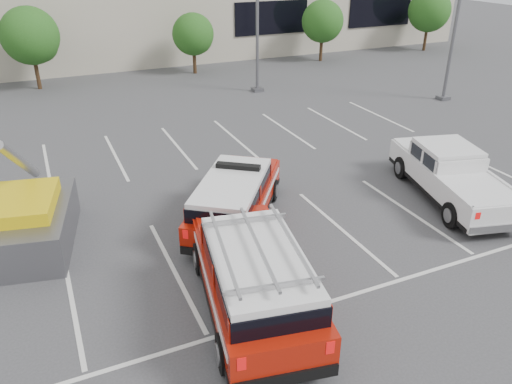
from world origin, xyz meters
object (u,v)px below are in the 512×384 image
(tree_mid_right, at_px, (194,36))
(tree_right, at_px, (323,23))
(tree_mid_left, at_px, (32,38))
(white_pickup, at_px, (450,179))
(light_pole_mid, at_px, (257,0))
(light_pole_right, at_px, (459,4))
(fire_chief_suv, at_px, (235,201))
(ladder_suv, at_px, (254,281))
(utility_rig, at_px, (22,225))
(tree_far_right, at_px, (430,12))

(tree_mid_right, height_order, tree_right, tree_right)
(tree_mid_left, relative_size, white_pickup, 0.79)
(light_pole_mid, bearing_deg, white_pickup, -88.85)
(tree_mid_left, relative_size, light_pole_right, 0.47)
(fire_chief_suv, distance_m, ladder_suv, 4.36)
(tree_mid_right, bearing_deg, utility_rig, -121.01)
(light_pole_right, height_order, ladder_suv, light_pole_right)
(fire_chief_suv, height_order, ladder_suv, ladder_suv)
(fire_chief_suv, bearing_deg, utility_rig, -154.82)
(light_pole_mid, relative_size, fire_chief_suv, 1.91)
(fire_chief_suv, bearing_deg, light_pole_mid, 99.40)
(light_pole_right, bearing_deg, white_pickup, -132.11)
(tree_far_right, relative_size, white_pickup, 0.79)
(tree_right, bearing_deg, tree_mid_left, 180.00)
(tree_mid_right, bearing_deg, light_pole_mid, -72.48)
(light_pole_right, bearing_deg, tree_mid_left, 150.05)
(tree_mid_right, height_order, light_pole_mid, light_pole_mid)
(tree_mid_left, height_order, tree_right, tree_mid_left)
(tree_right, height_order, light_pole_right, light_pole_right)
(tree_right, height_order, white_pickup, tree_right)
(light_pole_mid, height_order, utility_rig, light_pole_mid)
(tree_mid_right, height_order, light_pole_right, light_pole_right)
(tree_far_right, relative_size, fire_chief_suv, 0.90)
(ladder_suv, bearing_deg, white_pickup, 27.88)
(light_pole_right, xyz_separation_m, white_pickup, (-8.69, -9.61, -4.47))
(light_pole_mid, bearing_deg, tree_mid_left, 153.08)
(white_pickup, xyz_separation_m, ladder_suv, (-8.70, -2.76, 0.16))
(tree_mid_left, distance_m, light_pole_right, 24.23)
(tree_right, distance_m, utility_rig, 28.74)
(tree_right, height_order, light_pole_mid, light_pole_mid)
(tree_mid_right, bearing_deg, tree_right, 0.00)
(tree_mid_right, height_order, fire_chief_suv, tree_mid_right)
(ladder_suv, bearing_deg, fire_chief_suv, 83.93)
(tree_mid_left, height_order, utility_rig, tree_mid_left)
(tree_mid_left, xyz_separation_m, white_pickup, (12.22, -21.65, -2.33))
(tree_mid_left, bearing_deg, tree_far_right, 0.00)
(tree_mid_right, distance_m, white_pickup, 21.84)
(tree_far_right, xyz_separation_m, white_pickup, (-17.78, -21.65, -2.33))
(fire_chief_suv, bearing_deg, white_pickup, 25.38)
(tree_far_right, bearing_deg, tree_right, -180.00)
(light_pole_mid, distance_m, ladder_suv, 20.65)
(tree_mid_left, relative_size, fire_chief_suv, 0.90)
(light_pole_right, relative_size, ladder_suv, 1.75)
(white_pickup, bearing_deg, light_pole_mid, 105.91)
(tree_far_right, height_order, light_pole_right, light_pole_right)
(light_pole_mid, relative_size, ladder_suv, 1.75)
(tree_mid_right, xyz_separation_m, light_pole_right, (10.91, -12.05, 2.68))
(light_pole_mid, xyz_separation_m, fire_chief_suv, (-7.16, -14.19, -4.43))
(tree_far_right, distance_m, utility_rig, 36.82)
(white_pickup, relative_size, utility_rig, 1.38)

